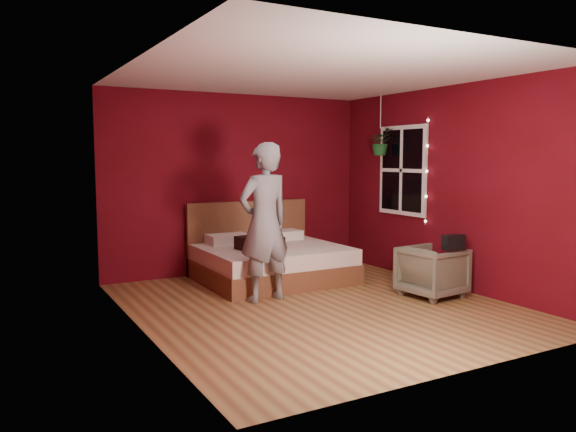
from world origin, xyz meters
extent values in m
plane|color=olive|center=(0.00, 0.00, 0.00)|extent=(4.50, 4.50, 0.00)
cube|color=#5D0916|center=(0.00, 2.26, 1.30)|extent=(4.00, 0.02, 2.60)
cube|color=#5D0916|center=(0.00, -2.26, 1.30)|extent=(4.00, 0.02, 2.60)
cube|color=#5D0916|center=(-2.01, 0.00, 1.30)|extent=(0.02, 4.50, 2.60)
cube|color=#5D0916|center=(2.01, 0.00, 1.30)|extent=(0.02, 4.50, 2.60)
cube|color=silver|center=(0.00, 0.00, 2.61)|extent=(4.00, 4.50, 0.02)
cube|color=white|center=(1.97, 0.90, 1.50)|extent=(0.04, 0.97, 1.27)
cube|color=black|center=(1.96, 0.90, 1.50)|extent=(0.02, 0.85, 1.15)
cube|color=white|center=(1.95, 0.90, 1.50)|extent=(0.03, 0.05, 1.15)
cube|color=white|center=(1.95, 0.90, 1.50)|extent=(0.03, 0.85, 0.05)
cylinder|color=silver|center=(1.94, 0.38, 1.50)|extent=(0.01, 0.01, 1.45)
sphere|color=#FFF2CC|center=(1.94, 0.38, 0.83)|extent=(0.04, 0.04, 0.04)
sphere|color=#FFF2CC|center=(1.94, 0.38, 1.16)|extent=(0.04, 0.04, 0.04)
sphere|color=#FFF2CC|center=(1.94, 0.38, 1.50)|extent=(0.04, 0.04, 0.04)
sphere|color=#FFF2CC|center=(1.94, 0.38, 1.84)|extent=(0.04, 0.04, 0.04)
sphere|color=#FFF2CC|center=(1.94, 0.38, 2.17)|extent=(0.04, 0.04, 0.04)
cube|color=brown|center=(0.13, 1.39, 0.13)|extent=(1.90, 1.61, 0.27)
cube|color=white|center=(0.13, 1.39, 0.37)|extent=(1.86, 1.58, 0.21)
cube|color=brown|center=(0.13, 2.16, 0.52)|extent=(1.90, 0.08, 1.04)
cube|color=white|center=(-0.29, 1.93, 0.54)|extent=(0.57, 0.36, 0.13)
cube|color=white|center=(0.56, 1.93, 0.54)|extent=(0.57, 0.36, 0.13)
imported|color=gray|center=(-0.43, 0.50, 0.93)|extent=(0.74, 0.54, 1.86)
imported|color=#656550|center=(1.43, -0.32, 0.31)|extent=(0.74, 0.72, 0.62)
cube|color=black|center=(1.47, -0.61, 0.70)|extent=(0.27, 0.17, 0.18)
cube|color=black|center=(-0.13, 1.25, 0.56)|extent=(0.55, 0.55, 0.17)
cylinder|color=silver|center=(1.79, 1.19, 2.35)|extent=(0.01, 0.01, 0.50)
imported|color=#1A5B20|center=(1.79, 1.19, 1.91)|extent=(0.42, 0.39, 0.39)
camera|label=1|loc=(-3.33, -5.32, 1.69)|focal=35.00mm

